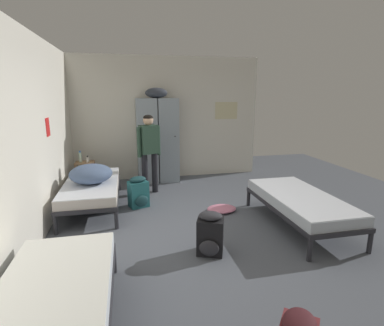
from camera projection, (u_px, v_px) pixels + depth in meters
ground_plane at (196, 231)px, 4.34m from camera, size 9.49×9.49×0.00m
room_backdrop at (108, 128)px, 4.97m from camera, size 4.33×5.99×2.77m
locker_bank at (158, 139)px, 6.62m from camera, size 0.90×0.55×2.07m
shelf_unit at (85, 172)px, 6.20m from camera, size 0.38×0.30×0.57m
bed_left_front at (51, 303)px, 2.29m from camera, size 0.90×1.90×0.49m
bed_right at (300, 202)px, 4.44m from camera, size 0.90×1.90×0.49m
bed_left_rear at (92, 187)px, 5.11m from camera, size 0.90×1.90×0.49m
bedding_heap at (91, 174)px, 4.96m from camera, size 0.70×0.66×0.32m
person_traveler at (149, 147)px, 5.79m from camera, size 0.46×0.31×1.56m
water_bottle at (80, 157)px, 6.13m from camera, size 0.06×0.06×0.23m
lotion_bottle at (88, 159)px, 6.12m from camera, size 0.05×0.05×0.13m
backpack_teal at (139, 193)px, 5.21m from camera, size 0.38×0.39×0.55m
backpack_black at (210, 234)px, 3.67m from camera, size 0.38×0.40×0.55m
clothes_pile_pink at (222, 209)px, 5.05m from camera, size 0.50×0.38×0.09m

